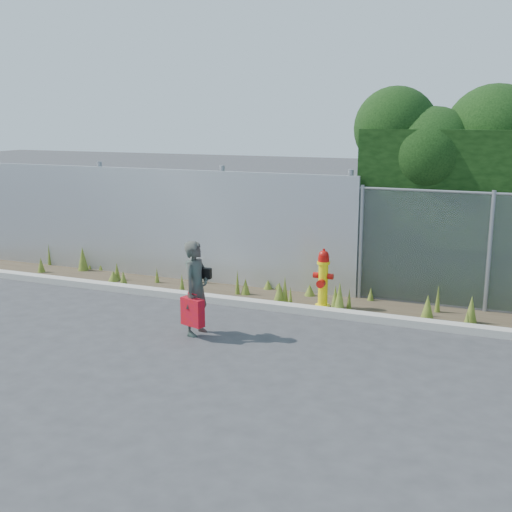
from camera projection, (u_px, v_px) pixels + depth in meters
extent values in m
plane|color=#353538|center=(239.00, 345.00, 9.24)|extent=(80.00, 80.00, 0.00)
cube|color=#ADA89D|center=(281.00, 307.00, 10.85)|extent=(16.00, 0.22, 0.12)
cube|color=#403424|center=(293.00, 301.00, 11.41)|extent=(16.00, 1.20, 0.01)
cone|color=#4E641E|center=(157.00, 276.00, 12.56)|extent=(0.10, 0.10, 0.30)
cone|color=#4E641E|center=(123.00, 279.00, 12.34)|extent=(0.17, 0.17, 0.30)
cone|color=#4E641E|center=(182.00, 283.00, 11.93)|extent=(0.11, 0.11, 0.34)
cone|color=#4E641E|center=(49.00, 254.00, 14.01)|extent=(0.09, 0.09, 0.50)
cone|color=#4E641E|center=(117.00, 272.00, 12.76)|extent=(0.14, 0.14, 0.36)
cone|color=#4E641E|center=(371.00, 295.00, 11.36)|extent=(0.12, 0.12, 0.24)
cone|color=#4E641E|center=(285.00, 291.00, 11.13)|extent=(0.13, 0.13, 0.51)
cone|color=#4E641E|center=(195.00, 290.00, 11.66)|extent=(0.15, 0.15, 0.23)
cone|color=#4E641E|center=(340.00, 298.00, 10.61)|extent=(0.20, 0.20, 0.54)
cone|color=#4E641E|center=(426.00, 310.00, 10.30)|extent=(0.13, 0.13, 0.34)
cone|color=#4E641E|center=(335.00, 299.00, 10.69)|extent=(0.17, 0.17, 0.46)
cone|color=#4E641E|center=(102.00, 258.00, 13.57)|extent=(0.17, 0.17, 0.53)
cone|color=#4E641E|center=(246.00, 287.00, 11.73)|extent=(0.17, 0.17, 0.31)
cone|color=#4E641E|center=(113.00, 277.00, 12.68)|extent=(0.22, 0.22, 0.22)
cone|color=#4E641E|center=(467.00, 320.00, 9.87)|extent=(0.11, 0.11, 0.30)
cone|color=#4E641E|center=(438.00, 299.00, 10.66)|extent=(0.10, 0.10, 0.48)
cone|color=#4E641E|center=(280.00, 282.00, 12.11)|extent=(0.19, 0.19, 0.28)
cone|color=#4E641E|center=(290.00, 297.00, 10.99)|extent=(0.10, 0.10, 0.36)
cone|color=#4E641E|center=(199.00, 273.00, 12.53)|extent=(0.11, 0.11, 0.44)
cone|color=#4E641E|center=(83.00, 259.00, 13.52)|extent=(0.23, 0.23, 0.52)
cone|color=#4E641E|center=(427.00, 308.00, 10.27)|extent=(0.22, 0.22, 0.43)
cone|color=#4E641E|center=(268.00, 285.00, 12.10)|extent=(0.18, 0.18, 0.19)
cone|color=#4E641E|center=(471.00, 310.00, 10.12)|extent=(0.20, 0.20, 0.45)
cone|color=#4E641E|center=(349.00, 300.00, 10.81)|extent=(0.09, 0.09, 0.38)
cone|color=#4E641E|center=(41.00, 265.00, 13.39)|extent=(0.16, 0.16, 0.32)
cone|color=#4E641E|center=(427.00, 310.00, 10.46)|extent=(0.09, 0.09, 0.25)
cone|color=#4E641E|center=(237.00, 283.00, 11.73)|extent=(0.09, 0.09, 0.47)
cone|color=#4E641E|center=(279.00, 294.00, 11.15)|extent=(0.23, 0.23, 0.40)
cone|color=#4E641E|center=(91.00, 264.00, 13.68)|extent=(0.12, 0.12, 0.24)
cone|color=#4E641E|center=(310.00, 291.00, 11.66)|extent=(0.20, 0.20, 0.22)
cube|color=#B5B7BD|center=(151.00, 223.00, 12.91)|extent=(8.50, 0.08, 2.20)
cylinder|color=gray|center=(102.00, 216.00, 13.47)|extent=(0.10, 0.10, 2.30)
cylinder|color=gray|center=(223.00, 225.00, 12.44)|extent=(0.10, 0.10, 2.30)
cylinder|color=gray|center=(349.00, 234.00, 11.51)|extent=(0.10, 0.10, 2.30)
cylinder|color=gray|center=(361.00, 243.00, 11.34)|extent=(0.07, 0.07, 2.05)
cylinder|color=gray|center=(489.00, 252.00, 10.55)|extent=(0.07, 0.07, 2.05)
sphere|color=black|center=(396.00, 128.00, 11.65)|extent=(1.52, 1.52, 1.52)
sphere|color=black|center=(432.00, 155.00, 11.44)|extent=(1.71, 1.71, 1.71)
sphere|color=black|center=(495.00, 135.00, 11.30)|extent=(1.79, 1.79, 1.79)
cylinder|color=#FFE90D|center=(323.00, 306.00, 11.00)|extent=(0.26, 0.26, 0.05)
cylinder|color=#FFE90D|center=(323.00, 286.00, 10.93)|extent=(0.16, 0.16, 0.78)
cylinder|color=#FFE90D|center=(324.00, 263.00, 10.84)|extent=(0.22, 0.22, 0.05)
cylinder|color=#B20F0A|center=(324.00, 259.00, 10.83)|extent=(0.19, 0.19, 0.09)
sphere|color=#B20F0A|center=(324.00, 255.00, 10.81)|extent=(0.17, 0.17, 0.17)
cylinder|color=#B20F0A|center=(324.00, 250.00, 10.79)|extent=(0.05, 0.05, 0.05)
cylinder|color=#B20F0A|center=(316.00, 275.00, 10.94)|extent=(0.09, 0.10, 0.10)
cylinder|color=#B20F0A|center=(330.00, 276.00, 10.84)|extent=(0.09, 0.10, 0.10)
cylinder|color=#B20F0A|center=(321.00, 284.00, 10.80)|extent=(0.14, 0.11, 0.14)
imported|color=#0F6252|center=(196.00, 288.00, 9.56)|extent=(0.39, 0.55, 1.43)
cube|color=#A70929|center=(193.00, 312.00, 9.46)|extent=(0.38, 0.14, 0.42)
cylinder|color=#A70929|center=(192.00, 294.00, 9.40)|extent=(0.18, 0.02, 0.02)
cube|color=black|center=(204.00, 273.00, 9.60)|extent=(0.21, 0.09, 0.16)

